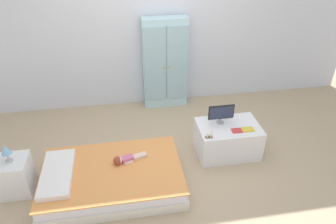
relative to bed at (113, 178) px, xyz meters
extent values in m
cube|color=tan|center=(0.68, 0.26, -0.13)|extent=(10.00, 10.00, 0.02)
cube|color=silver|center=(0.68, 1.83, 1.23)|extent=(6.40, 0.05, 2.70)
cube|color=silver|center=(0.00, 0.00, -0.06)|extent=(1.54, 0.98, 0.11)
cube|color=silver|center=(0.00, 0.00, 0.05)|extent=(1.50, 0.94, 0.12)
cube|color=#EA934C|center=(0.00, 0.00, 0.12)|extent=(1.53, 0.97, 0.02)
cube|color=white|center=(-0.57, 0.00, 0.16)|extent=(0.32, 0.71, 0.07)
cube|color=#D6668E|center=(0.18, 0.12, 0.15)|extent=(0.15, 0.11, 0.06)
cube|color=beige|center=(0.32, 0.17, 0.14)|extent=(0.16, 0.08, 0.04)
cube|color=beige|center=(0.33, 0.14, 0.14)|extent=(0.16, 0.08, 0.04)
cube|color=beige|center=(0.17, 0.17, 0.14)|extent=(0.10, 0.05, 0.03)
cube|color=beige|center=(0.20, 0.07, 0.14)|extent=(0.10, 0.05, 0.03)
sphere|color=beige|center=(0.08, 0.09, 0.17)|extent=(0.09, 0.09, 0.09)
sphere|color=#9E3D2D|center=(0.07, 0.08, 0.17)|extent=(0.10, 0.10, 0.10)
cube|color=white|center=(-1.04, 0.11, 0.09)|extent=(0.34, 0.34, 0.43)
cylinder|color=#B7B2AD|center=(-1.04, 0.11, 0.31)|extent=(0.08, 0.08, 0.01)
cylinder|color=#B7B2AD|center=(-1.04, 0.11, 0.36)|extent=(0.02, 0.02, 0.09)
cone|color=#7AB2E0|center=(-1.04, 0.11, 0.46)|extent=(0.10, 0.10, 0.11)
cube|color=silver|center=(0.86, 1.68, 0.58)|extent=(0.66, 0.21, 1.39)
cube|color=#9DC0C9|center=(0.69, 1.57, 0.61)|extent=(0.31, 0.02, 1.14)
cube|color=#9DC0C9|center=(1.02, 1.57, 0.61)|extent=(0.31, 0.02, 1.14)
sphere|color=gold|center=(0.82, 1.55, 0.58)|extent=(0.02, 0.02, 0.02)
sphere|color=gold|center=(0.90, 1.55, 0.58)|extent=(0.02, 0.02, 0.02)
cube|color=white|center=(1.45, 0.36, 0.08)|extent=(0.76, 0.51, 0.41)
cylinder|color=#99999E|center=(1.36, 0.46, 0.29)|extent=(0.10, 0.10, 0.01)
cylinder|color=#99999E|center=(1.36, 0.46, 0.32)|extent=(0.02, 0.02, 0.05)
cube|color=black|center=(1.36, 0.46, 0.44)|extent=(0.32, 0.02, 0.18)
cube|color=#28334C|center=(1.36, 0.44, 0.44)|extent=(0.30, 0.01, 0.16)
cube|color=#8E6642|center=(1.14, 0.19, 0.29)|extent=(0.09, 0.01, 0.01)
cube|color=#8E6642|center=(1.14, 0.17, 0.29)|extent=(0.09, 0.01, 0.01)
cube|color=white|center=(1.14, 0.18, 0.34)|extent=(0.06, 0.03, 0.03)
cylinder|color=white|center=(1.16, 0.19, 0.31)|extent=(0.01, 0.01, 0.02)
cylinder|color=white|center=(1.16, 0.17, 0.31)|extent=(0.01, 0.01, 0.02)
cylinder|color=white|center=(1.12, 0.19, 0.31)|extent=(0.01, 0.01, 0.02)
cylinder|color=white|center=(1.12, 0.17, 0.31)|extent=(0.01, 0.01, 0.02)
cylinder|color=white|center=(1.16, 0.18, 0.36)|extent=(0.02, 0.02, 0.02)
sphere|color=white|center=(1.16, 0.18, 0.38)|extent=(0.03, 0.03, 0.03)
cube|color=#CC3838|center=(1.50, 0.25, 0.29)|extent=(0.12, 0.10, 0.01)
cube|color=gold|center=(1.64, 0.25, 0.29)|extent=(0.15, 0.10, 0.01)
camera|label=1|loc=(0.20, -2.57, 2.49)|focal=33.08mm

